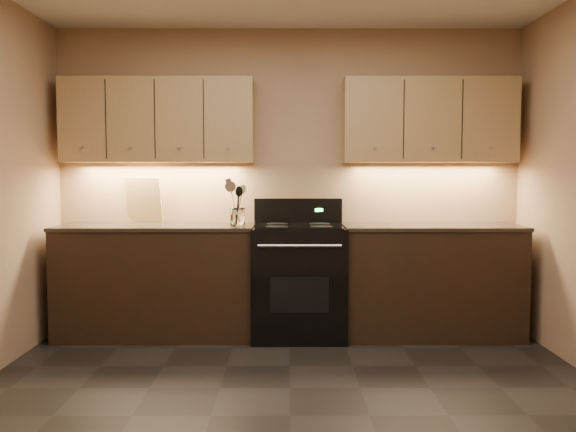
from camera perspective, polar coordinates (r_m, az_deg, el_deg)
The scene contains 14 objects.
floor at distance 3.59m, azimuth 0.23°, elevation -18.19°, with size 4.00×4.00×0.00m, color black.
wall_back at distance 5.32m, azimuth 0.08°, elevation 3.40°, with size 4.00×0.04×2.60m, color tan.
counter_left at distance 5.21m, azimuth -12.15°, elevation -5.92°, with size 1.62×0.62×0.93m.
counter_right at distance 5.24m, azimuth 13.18°, elevation -5.88°, with size 1.46×0.62×0.93m.
stove at distance 5.08m, azimuth 1.01°, elevation -5.94°, with size 0.76×0.68×1.14m.
upper_cab_left at distance 5.30m, azimuth -12.02°, elevation 8.72°, with size 1.60×0.30×0.70m, color tan.
upper_cab_right at distance 5.33m, azimuth 13.03°, elevation 8.68°, with size 1.44×0.30×0.70m, color tan.
outlet_plate at distance 5.47m, azimuth -13.66°, elevation 1.42°, with size 0.09×0.01×0.12m, color #B2B5BA.
utensil_crock at distance 4.98m, azimuth -4.74°, elevation -0.14°, with size 0.14×0.14×0.15m.
cutting_board at distance 5.42m, azimuth -13.34°, elevation 1.47°, with size 0.32×0.02×0.40m, color tan.
wooden_spoon at distance 4.97m, azimuth -5.00°, elevation 1.10°, with size 0.06×0.06×0.32m, color tan, non-canonical shape.
black_spoon at distance 4.99m, azimuth -4.87°, elevation 1.07°, with size 0.06×0.06×0.31m, color black, non-canonical shape.
steel_spatula at distance 4.98m, azimuth -4.54°, elevation 1.53°, with size 0.08×0.08×0.39m, color silver, non-canonical shape.
steel_skimmer at distance 4.95m, azimuth -4.53°, elevation 1.19°, with size 0.09×0.09×0.34m, color silver, non-canonical shape.
Camera 1 is at (-0.02, -3.32, 1.36)m, focal length 38.00 mm.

